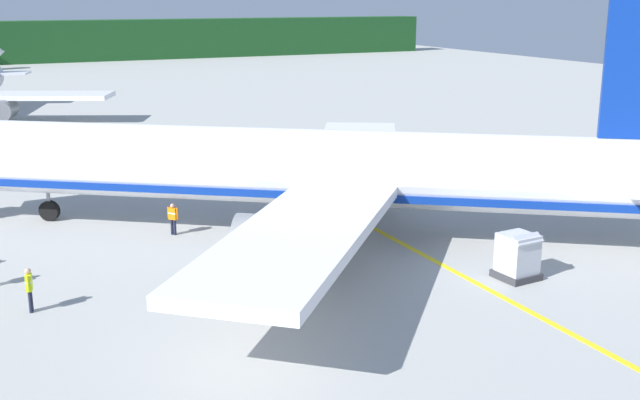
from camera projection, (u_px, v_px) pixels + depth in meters
airliner_foreground at (308, 169)px, 38.95m from camera, size 36.02×30.73×11.90m
cargo_container_near at (518, 256)px, 33.21m from camera, size 1.73×1.73×2.10m
crew_loader_left at (173, 216)px, 39.37m from camera, size 0.46×0.51×1.64m
crew_loader_right at (29, 286)px, 29.65m from camera, size 0.32×0.62×1.78m
apron_guide_line at (415, 250)px, 37.16m from camera, size 0.30×60.00×0.01m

